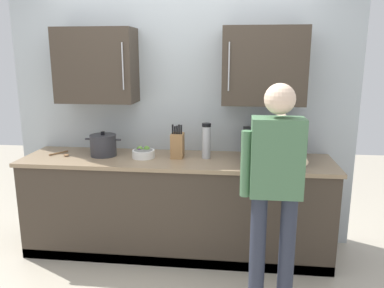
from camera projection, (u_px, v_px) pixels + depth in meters
The scene contains 9 objects.
back_wall_tiled at pixel (181, 100), 3.63m from camera, with size 3.30×0.44×2.56m.
counter_unit at pixel (177, 206), 3.54m from camera, with size 2.80×0.66×0.90m.
microwave_oven at pixel (270, 146), 3.35m from camera, with size 0.53×0.78×0.26m.
fruit_bowl at pixel (143, 153), 3.46m from camera, with size 0.20×0.20×0.10m.
stock_pot at pixel (103, 145), 3.51m from camera, with size 0.34×0.24×0.23m.
thermos_flask at pixel (206, 141), 3.41m from camera, with size 0.08×0.08×0.32m.
knife_block at pixel (177, 145), 3.45m from camera, with size 0.11×0.15×0.31m.
wooden_spoon at pixel (63, 154), 3.55m from camera, with size 0.21×0.19×0.02m.
person_figure at pixel (275, 182), 2.54m from camera, with size 0.44×0.65×1.64m.
Camera 1 is at (0.52, -2.62, 1.81)m, focal length 35.66 mm.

